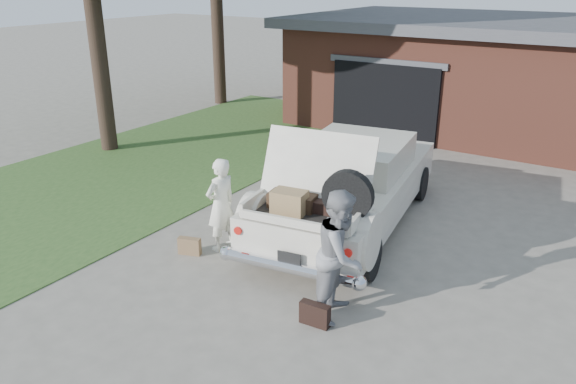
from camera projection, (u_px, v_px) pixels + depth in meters
The scene contains 8 objects.
ground at pixel (269, 264), 9.45m from camera, with size 90.00×90.00×0.00m, color gray.
grass_strip at pixel (161, 161), 14.58m from camera, with size 6.00×16.00×0.02m, color #2D4C1E.
house at pixel (506, 73), 17.31m from camera, with size 12.80×7.80×3.30m.
sedan at pixel (349, 185), 10.62m from camera, with size 2.95×5.87×2.24m.
woman_left at pixel (221, 205), 9.68m from camera, with size 0.61×0.40×1.67m, color white.
woman_right at pixel (341, 254), 7.76m from camera, with size 0.91×0.71×1.88m, color gray.
suitcase_left at pixel (190, 246), 9.72m from camera, with size 0.40×0.13×0.31m, color olive.
suitcase_right at pixel (315, 314), 7.76m from camera, with size 0.43×0.14×0.33m, color black.
Camera 1 is at (4.82, -6.84, 4.57)m, focal length 35.00 mm.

